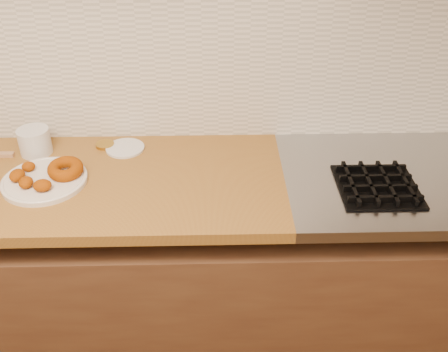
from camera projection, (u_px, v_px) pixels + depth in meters
The scene contains 9 objects.
wall_back at pixel (136, 18), 1.79m from camera, with size 4.00×0.02×2.70m, color #C3AE94.
base_cabinet at pixel (149, 285), 2.06m from camera, with size 3.60×0.60×0.77m, color brown.
backsplash at pixel (139, 61), 1.86m from camera, with size 3.60×0.02×0.60m, color beige.
donut_plate at pixel (45, 181), 1.75m from camera, with size 0.28×0.28×0.02m, color silver.
ring_donut at pixel (65, 169), 1.76m from camera, with size 0.12×0.12×0.04m, color #914901.
fried_dough_chunks at pixel (29, 179), 1.71m from camera, with size 0.16×0.17×0.04m.
plastic_tub at pixel (35, 141), 1.89m from camera, with size 0.11×0.11×0.09m, color silver.
tub_lid at pixel (125, 148), 1.94m from camera, with size 0.14×0.14×0.01m, color silver.
brass_jar_lid at pixel (105, 145), 1.95m from camera, with size 0.07×0.07×0.01m, color #AB842D.
Camera 1 is at (0.26, 0.20, 1.89)m, focal length 42.00 mm.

